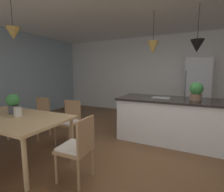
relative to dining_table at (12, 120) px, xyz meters
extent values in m
cube|color=brown|center=(1.87, 1.05, -0.69)|extent=(10.00, 8.40, 0.04)
cube|color=white|center=(1.87, 4.31, 0.68)|extent=(10.00, 0.12, 2.70)
cube|color=tan|center=(0.00, 0.00, 0.04)|extent=(1.89, 1.02, 0.04)
cylinder|color=tan|center=(-0.87, 0.43, -0.31)|extent=(0.06, 0.06, 0.71)
cylinder|color=tan|center=(0.87, 0.43, -0.31)|extent=(0.06, 0.06, 0.71)
cylinder|color=tan|center=(0.87, -0.43, -0.31)|extent=(0.06, 0.06, 0.71)
cube|color=#A87F56|center=(0.43, 0.83, -0.24)|extent=(0.42, 0.42, 0.04)
cube|color=white|center=(0.43, 0.83, -0.20)|extent=(0.38, 0.38, 0.03)
cube|color=#A87F56|center=(0.42, 1.01, -0.01)|extent=(0.38, 0.05, 0.42)
cylinder|color=#A87F56|center=(0.60, 0.67, -0.46)|extent=(0.04, 0.04, 0.41)
cylinder|color=#A87F56|center=(0.26, 0.65, -0.46)|extent=(0.04, 0.04, 0.41)
cylinder|color=#A87F56|center=(0.59, 1.01, -0.46)|extent=(0.04, 0.04, 0.41)
cylinder|color=#A87F56|center=(0.25, 0.99, -0.46)|extent=(0.04, 0.04, 0.41)
cube|color=#A87F56|center=(1.27, 0.00, -0.24)|extent=(0.42, 0.42, 0.04)
cube|color=white|center=(1.27, 0.00, -0.20)|extent=(0.38, 0.38, 0.03)
cube|color=#A87F56|center=(1.45, 0.01, -0.01)|extent=(0.05, 0.38, 0.42)
cylinder|color=#A87F56|center=(1.11, -0.18, -0.46)|extent=(0.04, 0.04, 0.41)
cylinder|color=#A87F56|center=(1.09, 0.16, -0.46)|extent=(0.04, 0.04, 0.41)
cylinder|color=#A87F56|center=(1.45, -0.16, -0.46)|extent=(0.04, 0.04, 0.41)
cylinder|color=#A87F56|center=(1.43, 0.18, -0.46)|extent=(0.04, 0.04, 0.41)
cube|color=#A87F56|center=(-0.43, 0.83, -0.24)|extent=(0.42, 0.42, 0.04)
cube|color=white|center=(-0.43, 0.83, -0.20)|extent=(0.38, 0.38, 0.03)
cube|color=#A87F56|center=(-0.43, 1.01, -0.01)|extent=(0.38, 0.05, 0.42)
cylinder|color=#A87F56|center=(-0.25, 0.67, -0.46)|extent=(0.04, 0.04, 0.41)
cylinder|color=#A87F56|center=(-0.59, 0.65, -0.46)|extent=(0.04, 0.04, 0.41)
cylinder|color=#A87F56|center=(-0.26, 1.01, -0.46)|extent=(0.04, 0.04, 0.41)
cylinder|color=#A87F56|center=(-0.60, 0.99, -0.46)|extent=(0.04, 0.04, 0.41)
cube|color=white|center=(2.25, 1.93, -0.23)|extent=(2.07, 0.90, 0.88)
cube|color=black|center=(2.25, 1.93, 0.21)|extent=(2.13, 0.96, 0.04)
cube|color=gray|center=(2.05, 1.93, 0.24)|extent=(0.36, 0.30, 0.01)
cube|color=silver|center=(2.78, 3.91, 0.27)|extent=(0.71, 0.64, 1.87)
cylinder|color=#4C4C4C|center=(2.46, 3.57, 0.27)|extent=(0.02, 0.02, 1.12)
cylinder|color=black|center=(0.02, 0.12, 1.75)|extent=(0.01, 0.01, 0.56)
cone|color=olive|center=(0.02, 0.12, 1.38)|extent=(0.22, 0.22, 0.18)
cylinder|color=black|center=(1.84, 1.93, 1.73)|extent=(0.01, 0.01, 0.61)
cone|color=olive|center=(1.84, 1.93, 1.29)|extent=(0.24, 0.24, 0.26)
cylinder|color=black|center=(2.67, 1.93, 1.71)|extent=(0.01, 0.01, 0.65)
cone|color=black|center=(2.67, 1.93, 1.26)|extent=(0.25, 0.25, 0.24)
cylinder|color=#8C664C|center=(2.71, 1.93, 0.29)|extent=(0.21, 0.21, 0.12)
sphere|color=#387F3D|center=(2.71, 1.93, 0.46)|extent=(0.25, 0.25, 0.25)
cylinder|color=#4C4C51|center=(-0.13, 0.12, 0.14)|extent=(0.16, 0.16, 0.15)
sphere|color=#387F3D|center=(-0.13, 0.12, 0.30)|extent=(0.22, 0.22, 0.22)
cylinder|color=silver|center=(0.11, 0.04, 0.14)|extent=(0.12, 0.12, 0.15)
camera|label=1|loc=(2.60, -1.62, 0.75)|focal=26.14mm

